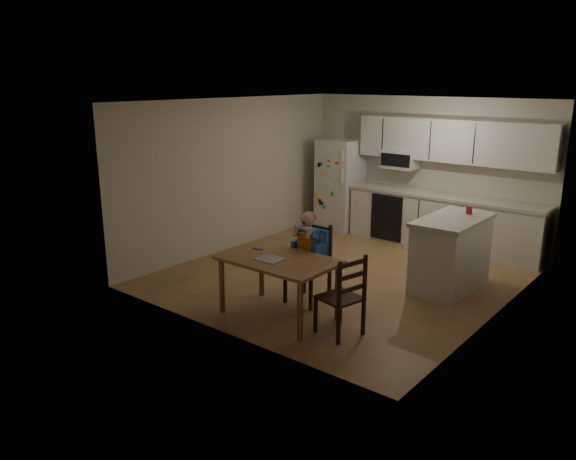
% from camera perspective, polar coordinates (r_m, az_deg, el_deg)
% --- Properties ---
extents(room, '(4.52, 5.01, 2.51)m').
position_cam_1_polar(room, '(8.42, 7.76, 4.42)').
color(room, olive).
rests_on(room, ground).
extents(refrigerator, '(0.72, 0.70, 1.70)m').
position_cam_1_polar(refrigerator, '(10.70, 5.33, 4.64)').
color(refrigerator, silver).
rests_on(refrigerator, ground).
extents(kitchen_run, '(3.37, 0.62, 2.15)m').
position_cam_1_polar(kitchen_run, '(9.80, 15.62, 3.32)').
color(kitchen_run, silver).
rests_on(kitchen_run, ground).
extents(kitchen_island, '(0.71, 1.35, 1.00)m').
position_cam_1_polar(kitchen_island, '(7.97, 16.23, -2.23)').
color(kitchen_island, silver).
rests_on(kitchen_island, ground).
extents(red_cup, '(0.09, 0.09, 0.11)m').
position_cam_1_polar(red_cup, '(8.11, 17.92, 1.95)').
color(red_cup, red).
rests_on(red_cup, kitchen_island).
extents(dining_table, '(1.37, 0.88, 0.74)m').
position_cam_1_polar(dining_table, '(6.71, -0.95, -3.70)').
color(dining_table, brown).
rests_on(dining_table, ground).
extents(napkin, '(0.31, 0.26, 0.01)m').
position_cam_1_polar(napkin, '(6.63, -1.82, -2.96)').
color(napkin, '#A1A1A5').
rests_on(napkin, dining_table).
extents(toddler_spoon, '(0.12, 0.06, 0.02)m').
position_cam_1_polar(toddler_spoon, '(7.02, -3.19, -1.92)').
color(toddler_spoon, blue).
rests_on(toddler_spoon, dining_table).
extents(chair_booster, '(0.45, 0.45, 1.20)m').
position_cam_1_polar(chair_booster, '(7.14, 2.26, -1.78)').
color(chair_booster, black).
rests_on(chair_booster, ground).
extents(chair_side, '(0.50, 0.50, 0.95)m').
position_cam_1_polar(chair_side, '(6.24, 5.91, -6.27)').
color(chair_side, black).
rests_on(chair_side, ground).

